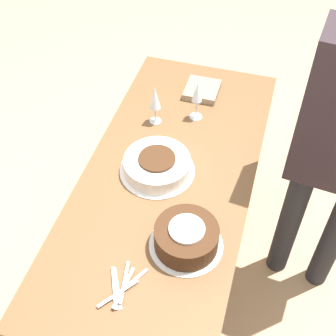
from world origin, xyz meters
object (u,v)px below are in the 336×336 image
(cake_center_white, at_px, (157,165))
(cake_front_chocolate, at_px, (186,238))
(wine_glass_far, at_px, (197,94))
(wine_glass_near, at_px, (155,99))

(cake_center_white, relative_size, cake_front_chocolate, 1.16)
(wine_glass_far, bearing_deg, wine_glass_near, 115.22)
(cake_front_chocolate, relative_size, wine_glass_near, 1.38)
(cake_center_white, height_order, wine_glass_near, wine_glass_near)
(cake_center_white, height_order, cake_front_chocolate, cake_front_chocolate)
(wine_glass_near, distance_m, wine_glass_far, 0.20)
(cake_center_white, bearing_deg, wine_glass_near, 18.61)
(cake_front_chocolate, xyz_separation_m, wine_glass_far, (0.73, 0.14, 0.09))
(wine_glass_near, bearing_deg, cake_front_chocolate, -153.42)
(wine_glass_far, bearing_deg, cake_front_chocolate, -169.00)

